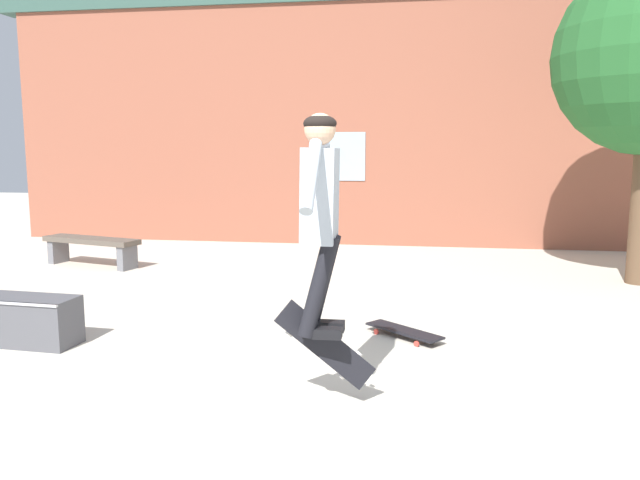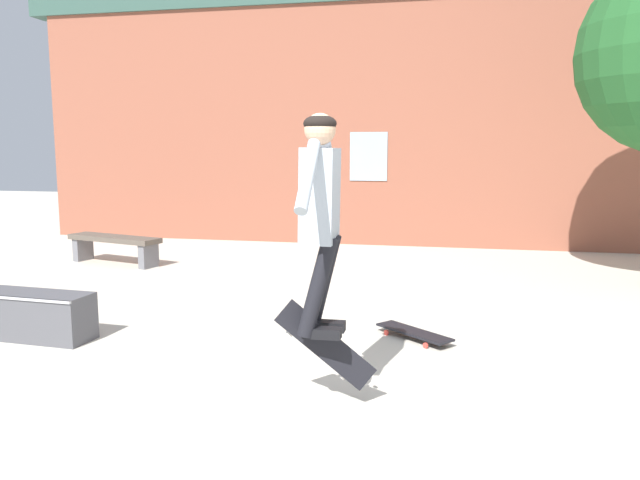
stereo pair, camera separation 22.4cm
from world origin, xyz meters
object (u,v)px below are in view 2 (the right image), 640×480
skate_ledge (11,313)px  skateboard_resting (414,332)px  skater (320,205)px  skateboard_flipping (326,345)px  park_bench (114,244)px

skate_ledge → skateboard_resting: (3.86, 0.73, -0.16)m
skater → skateboard_flipping: bearing=57.3°
skateboard_resting → skate_ledge: bearing=-129.7°
park_bench → skater: size_ratio=1.14×
park_bench → skate_ledge: 3.86m
park_bench → skater: 6.59m
park_bench → skate_ledge: skate_ledge is taller
skate_ledge → skateboard_flipping: (3.36, -1.02, 0.23)m
skate_ledge → skateboard_resting: skate_ledge is taller
skateboard_resting → skater: bearing=-66.8°
skate_ledge → skateboard_resting: bearing=14.4°
skate_ledge → park_bench: bearing=109.6°
skate_ledge → skateboard_resting: 3.93m
park_bench → skateboard_resting: (4.92, -2.98, -0.26)m
park_bench → skateboard_resting: park_bench is taller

